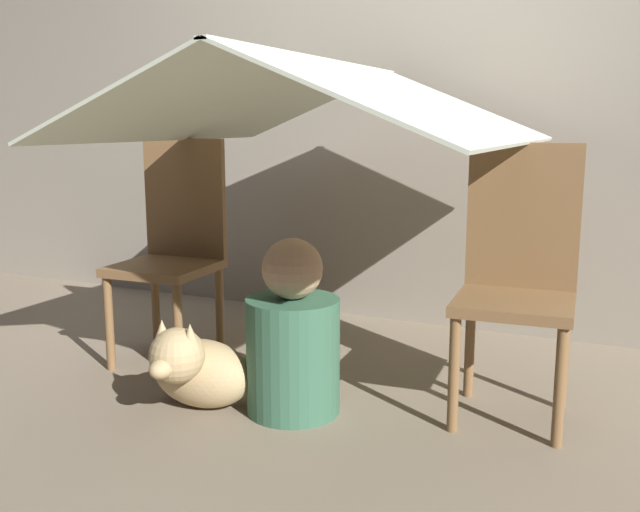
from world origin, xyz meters
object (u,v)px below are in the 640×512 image
(chair_left, at_px, (174,244))
(chair_right, at_px, (518,273))
(person_front, at_px, (293,341))
(dog, at_px, (196,368))

(chair_left, xyz_separation_m, chair_right, (1.42, -0.00, 0.00))
(chair_left, height_order, person_front, chair_left)
(chair_left, bearing_deg, chair_right, -3.09)
(chair_left, xyz_separation_m, dog, (0.41, -0.46, -0.34))
(chair_left, height_order, chair_right, same)
(chair_left, distance_m, dog, 0.70)
(chair_right, bearing_deg, person_front, -159.01)
(dog, bearing_deg, person_front, 22.45)
(person_front, bearing_deg, dog, -157.55)
(chair_right, height_order, dog, chair_right)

